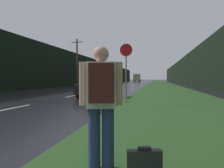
{
  "coord_description": "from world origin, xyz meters",
  "views": [
    {
      "loc": [
        6.09,
        0.83,
        1.29
      ],
      "look_at": [
        2.86,
        15.5,
        0.88
      ],
      "focal_mm": 32.0,
      "sensor_mm": 36.0,
      "label": 1
    }
  ],
  "objects_px": {
    "stop_sign": "(126,68)",
    "delivery_truck": "(137,78)",
    "hitchhiker_with_backpack": "(101,100)",
    "suitcase": "(144,163)",
    "car_passing_near": "(97,87)"
  },
  "relations": [
    {
      "from": "hitchhiker_with_backpack",
      "to": "car_passing_near",
      "type": "xyz_separation_m",
      "value": [
        -3.25,
        10.72,
        -0.27
      ]
    },
    {
      "from": "stop_sign",
      "to": "car_passing_near",
      "type": "xyz_separation_m",
      "value": [
        -2.47,
        3.06,
        -1.14
      ]
    },
    {
      "from": "suitcase",
      "to": "delivery_truck",
      "type": "height_order",
      "value": "delivery_truck"
    },
    {
      "from": "suitcase",
      "to": "car_passing_near",
      "type": "height_order",
      "value": "car_passing_near"
    },
    {
      "from": "stop_sign",
      "to": "delivery_truck",
      "type": "xyz_separation_m",
      "value": [
        -6.67,
        78.48,
        -0.11
      ]
    },
    {
      "from": "car_passing_near",
      "to": "delivery_truck",
      "type": "relative_size",
      "value": 0.48
    },
    {
      "from": "car_passing_near",
      "to": "suitcase",
      "type": "bearing_deg",
      "value": 109.69
    },
    {
      "from": "stop_sign",
      "to": "suitcase",
      "type": "relative_size",
      "value": 6.67
    },
    {
      "from": "stop_sign",
      "to": "car_passing_near",
      "type": "bearing_deg",
      "value": 128.9
    },
    {
      "from": "hitchhiker_with_backpack",
      "to": "suitcase",
      "type": "bearing_deg",
      "value": -18.8
    },
    {
      "from": "stop_sign",
      "to": "delivery_truck",
      "type": "relative_size",
      "value": 0.37
    },
    {
      "from": "stop_sign",
      "to": "delivery_truck",
      "type": "height_order",
      "value": "delivery_truck"
    },
    {
      "from": "suitcase",
      "to": "car_passing_near",
      "type": "distance_m",
      "value": 11.42
    },
    {
      "from": "stop_sign",
      "to": "hitchhiker_with_backpack",
      "type": "distance_m",
      "value": 7.75
    },
    {
      "from": "hitchhiker_with_backpack",
      "to": "suitcase",
      "type": "relative_size",
      "value": 3.73
    }
  ]
}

